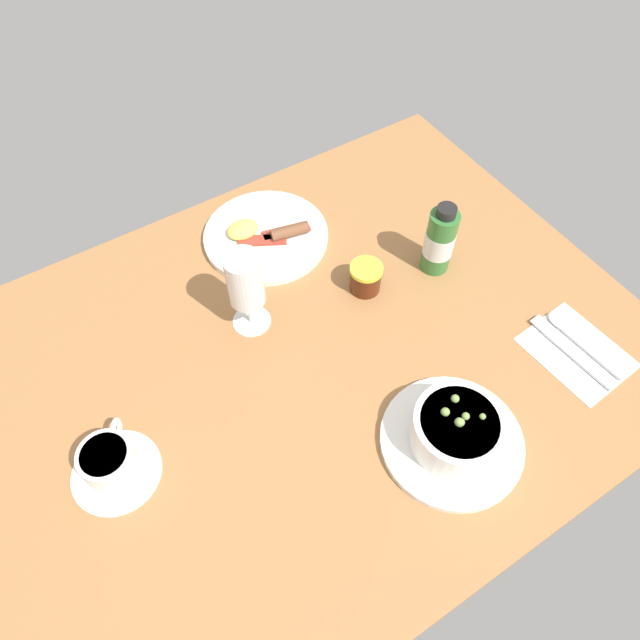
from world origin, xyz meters
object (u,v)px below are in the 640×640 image
(wine_glass, at_px, (246,283))
(breakfast_plate, at_px, (265,235))
(sauce_bottle_green, at_px, (440,241))
(jam_jar, at_px, (366,278))
(porridge_bowl, at_px, (455,433))
(coffee_cup, at_px, (111,464))
(cutlery_setting, at_px, (575,349))

(wine_glass, height_order, breakfast_plate, wine_glass)
(wine_glass, relative_size, sauce_bottle_green, 1.11)
(jam_jar, bearing_deg, wine_glass, 168.35)
(porridge_bowl, relative_size, breakfast_plate, 0.91)
(breakfast_plate, bearing_deg, coffee_cup, -144.76)
(wine_glass, relative_size, jam_jar, 2.79)
(sauce_bottle_green, relative_size, breakfast_plate, 0.62)
(coffee_cup, relative_size, breakfast_plate, 0.55)
(cutlery_setting, height_order, breakfast_plate, breakfast_plate)
(wine_glass, bearing_deg, cutlery_setting, -38.41)
(porridge_bowl, distance_m, jam_jar, 0.32)
(jam_jar, distance_m, breakfast_plate, 0.22)
(sauce_bottle_green, bearing_deg, jam_jar, 169.56)
(cutlery_setting, relative_size, wine_glass, 1.06)
(wine_glass, bearing_deg, sauce_bottle_green, -11.17)
(cutlery_setting, height_order, coffee_cup, coffee_cup)
(wine_glass, bearing_deg, coffee_cup, -155.72)
(jam_jar, height_order, breakfast_plate, jam_jar)
(porridge_bowl, bearing_deg, jam_jar, 79.12)
(coffee_cup, height_order, wine_glass, wine_glass)
(wine_glass, height_order, sauce_bottle_green, wine_glass)
(cutlery_setting, xyz_separation_m, wine_glass, (-0.42, 0.34, 0.10))
(cutlery_setting, distance_m, coffee_cup, 0.75)
(cutlery_setting, height_order, sauce_bottle_green, sauce_bottle_green)
(cutlery_setting, distance_m, jam_jar, 0.37)
(coffee_cup, bearing_deg, breakfast_plate, 35.24)
(coffee_cup, bearing_deg, sauce_bottle_green, 5.79)
(coffee_cup, xyz_separation_m, breakfast_plate, (0.41, 0.29, -0.02))
(wine_glass, relative_size, breakfast_plate, 0.69)
(wine_glass, distance_m, breakfast_plate, 0.21)
(porridge_bowl, bearing_deg, coffee_cup, 153.12)
(cutlery_setting, distance_m, sauce_bottle_green, 0.29)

